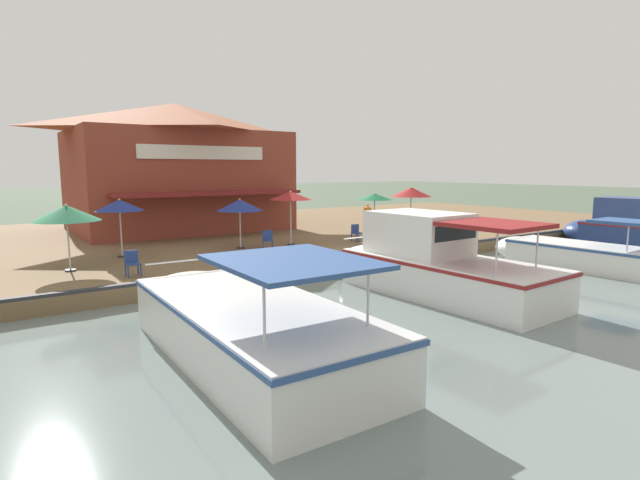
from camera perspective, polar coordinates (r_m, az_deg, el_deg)
The scene contains 18 objects.
ground_plane at distance 19.95m, azimuth 3.78°, elevation -3.83°, with size 220.00×220.00×0.00m, color #4C5B47.
quay_deck at distance 29.21m, azimuth -9.70°, elevation 0.48°, with size 22.00×56.00×0.60m, color brown.
quay_edge_fender at distance 19.90m, azimuth 3.62°, elevation -1.95°, with size 0.20×50.40×0.10m, color #2D2D33.
waterfront_restaurant at distance 30.85m, azimuth -16.05°, elevation 8.14°, with size 10.54×11.86×7.29m.
patio_umbrella_by_entrance at distance 27.53m, azimuth 10.38°, elevation 5.42°, with size 2.20×2.20×2.58m.
patio_umbrella_far_corner at distance 19.17m, azimuth -27.00°, elevation 2.76°, with size 2.22×2.22×2.34m.
patio_umbrella_mid_patio_right at distance 25.59m, azimuth 6.26°, elevation 4.92°, with size 1.77×1.77×2.33m.
patio_umbrella_near_quay_edge at distance 23.14m, azimuth -3.38°, elevation 5.07°, with size 1.94×1.94×2.54m.
patio_umbrella_back_row at distance 22.36m, azimuth -9.16°, elevation 3.96°, with size 2.03×2.03×2.24m.
patio_umbrella_mid_patio_left at distance 21.40m, azimuth -21.93°, elevation 3.69°, with size 1.88×1.88×2.36m.
cafe_chair_back_row_seat at distance 24.33m, azimuth 4.20°, elevation 0.91°, with size 0.46×0.46×0.85m.
cafe_chair_far_corner_seat at distance 17.61m, azimuth -20.66°, elevation -2.36°, with size 0.45×0.45×0.85m.
cafe_chair_facing_river at distance 21.99m, azimuth -6.01°, elevation 0.11°, with size 0.59×0.59×0.85m.
person_at_quay_edge at distance 27.90m, azimuth 5.46°, elevation 2.93°, with size 0.46×0.46×1.63m.
motorboat_nearest_quay at distance 16.94m, azimuth 12.03°, elevation -2.58°, with size 8.41×3.13×2.61m.
motorboat_mid_row at distance 23.27m, azimuth 26.51°, elevation -1.32°, with size 6.81×2.54×2.11m.
motorboat_far_downstream at distance 11.54m, azimuth -9.51°, elevation -8.88°, with size 8.62×3.11×2.44m.
tree_upstream_bank at distance 35.55m, azimuth -14.06°, elevation 9.86°, with size 3.90×3.71×6.71m.
Camera 1 is at (15.30, -12.12, 4.12)m, focal length 28.00 mm.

